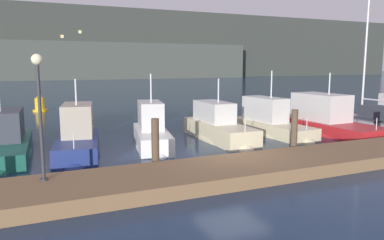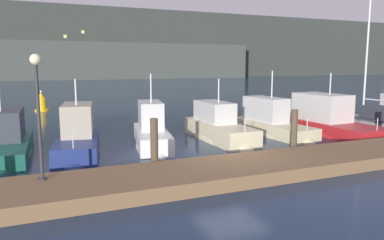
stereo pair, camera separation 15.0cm
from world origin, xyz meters
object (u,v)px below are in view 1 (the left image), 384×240
at_px(motorboat_berth_6, 218,133).
at_px(motorboat_berth_8, 327,126).
at_px(sailboat_berth_9, 369,124).
at_px(motorboat_berth_3, 3,148).
at_px(motorboat_berth_5, 152,138).
at_px(dock_lamppost, 39,96).
at_px(motorboat_berth_4, 78,145).
at_px(channel_buoy, 40,104).
at_px(motorboat_berth_7, 270,128).

height_order(motorboat_berth_6, motorboat_berth_8, motorboat_berth_8).
height_order(motorboat_berth_6, sailboat_berth_9, sailboat_berth_9).
relative_size(motorboat_berth_3, motorboat_berth_5, 1.20).
relative_size(motorboat_berth_3, sailboat_berth_9, 0.60).
distance_m(motorboat_berth_5, dock_lamppost, 7.60).
bearing_deg(sailboat_berth_9, motorboat_berth_4, -179.17).
height_order(motorboat_berth_5, channel_buoy, motorboat_berth_5).
bearing_deg(motorboat_berth_6, motorboat_berth_5, -176.84).
bearing_deg(motorboat_berth_4, dock_lamppost, -107.73).
bearing_deg(motorboat_berth_6, motorboat_berth_3, 177.29).
bearing_deg(dock_lamppost, motorboat_berth_4, 72.27).
relative_size(motorboat_berth_3, motorboat_berth_8, 0.90).
bearing_deg(channel_buoy, motorboat_berth_3, -96.93).
relative_size(motorboat_berth_7, dock_lamppost, 1.74).
distance_m(motorboat_berth_3, dock_lamppost, 6.54).
bearing_deg(motorboat_berth_6, motorboat_berth_7, 2.78).
xyz_separation_m(channel_buoy, dock_lamppost, (-0.53, -21.69, 2.32)).
distance_m(motorboat_berth_6, dock_lamppost, 10.48).
xyz_separation_m(motorboat_berth_6, dock_lamppost, (-8.61, -5.37, 2.61)).
bearing_deg(dock_lamppost, motorboat_berth_3, 103.47).
xyz_separation_m(motorboat_berth_5, motorboat_berth_7, (7.01, 0.36, -0.06)).
bearing_deg(dock_lamppost, channel_buoy, 88.61).
xyz_separation_m(motorboat_berth_3, motorboat_berth_5, (6.36, -0.68, 0.02)).
bearing_deg(motorboat_berth_4, sailboat_berth_9, 0.83).
bearing_deg(motorboat_berth_5, motorboat_berth_8, -3.09).
xyz_separation_m(motorboat_berth_7, dock_lamppost, (-11.96, -5.54, 2.61)).
relative_size(sailboat_berth_9, channel_buoy, 6.29).
height_order(motorboat_berth_4, motorboat_berth_6, motorboat_berth_4).
height_order(motorboat_berth_5, dock_lamppost, dock_lamppost).
relative_size(motorboat_berth_5, motorboat_berth_7, 0.86).
height_order(motorboat_berth_7, dock_lamppost, dock_lamppost).
distance_m(motorboat_berth_5, motorboat_berth_6, 3.67).
distance_m(motorboat_berth_4, motorboat_berth_8, 13.64).
distance_m(motorboat_berth_7, channel_buoy, 19.80).
distance_m(motorboat_berth_8, dock_lamppost, 16.08).
relative_size(motorboat_berth_7, channel_buoy, 3.69).
height_order(motorboat_berth_5, motorboat_berth_6, motorboat_berth_5).
bearing_deg(motorboat_berth_7, motorboat_berth_6, -177.22).
distance_m(motorboat_berth_5, motorboat_berth_7, 7.02).
distance_m(motorboat_berth_3, motorboat_berth_8, 16.64).
height_order(motorboat_berth_4, motorboat_berth_5, motorboat_berth_5).
height_order(motorboat_berth_4, motorboat_berth_7, motorboat_berth_7).
xyz_separation_m(motorboat_berth_3, motorboat_berth_7, (13.36, -0.31, -0.03)).
bearing_deg(motorboat_berth_5, motorboat_berth_6, 3.16).
xyz_separation_m(motorboat_berth_7, channel_buoy, (-11.44, 16.16, 0.29)).
xyz_separation_m(motorboat_berth_5, motorboat_berth_6, (3.66, 0.20, -0.05)).
xyz_separation_m(motorboat_berth_3, dock_lamppost, (1.40, -5.85, 2.58)).
relative_size(motorboat_berth_3, dock_lamppost, 1.78).
xyz_separation_m(motorboat_berth_5, sailboat_berth_9, (14.11, -0.05, -0.25)).
distance_m(motorboat_berth_6, motorboat_berth_8, 6.62).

